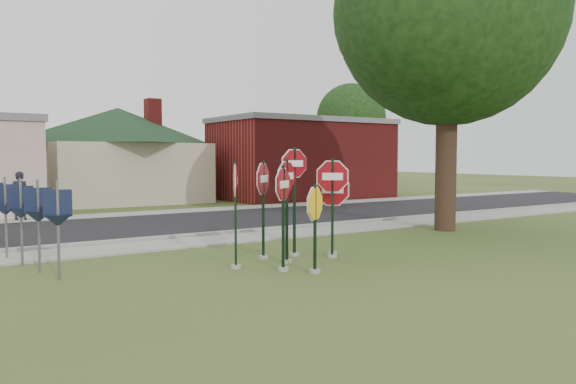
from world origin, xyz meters
TOP-DOWN VIEW (x-y plane):
  - ground at (0.00, 0.00)m, footprint 120.00×120.00m
  - sidewalk_near at (0.00, 5.50)m, footprint 60.00×1.60m
  - road at (0.00, 10.00)m, footprint 60.00×7.00m
  - sidewalk_far at (0.00, 14.30)m, footprint 60.00×1.60m
  - curb at (0.00, 6.50)m, footprint 60.00×0.20m
  - stop_sign_center at (-0.17, 1.52)m, footprint 0.90×0.41m
  - stop_sign_yellow at (-0.28, 0.25)m, footprint 0.89×0.52m
  - stop_sign_left at (-0.74, 0.80)m, footprint 0.84×0.56m
  - stop_sign_right at (1.14, 1.49)m, footprint 0.92×0.63m
  - stop_sign_back_right at (0.50, 2.20)m, footprint 1.00×0.24m
  - stop_sign_back_left at (-0.35, 2.30)m, footprint 0.85×0.69m
  - stop_sign_far_right at (1.40, 1.81)m, footprint 0.91×0.75m
  - stop_sign_far_left at (-1.47, 1.61)m, footprint 0.43×0.91m
  - route_sign_row at (-5.40, 4.50)m, footprint 1.43×4.63m
  - building_house at (2.00, 22.00)m, footprint 11.60×11.60m
  - building_brick at (12.00, 18.50)m, footprint 10.20×6.20m
  - oak_tree at (7.50, 3.50)m, footprint 11.08×10.48m
  - bg_tree_right at (22.00, 26.00)m, footprint 5.60×5.60m
  - pedestrian at (-4.12, 14.19)m, footprint 0.81×0.68m

SIDE VIEW (x-z plane):
  - ground at x=0.00m, z-range 0.00..0.00m
  - road at x=0.00m, z-range 0.00..0.04m
  - sidewalk_near at x=0.00m, z-range 0.00..0.06m
  - sidewalk_far at x=0.00m, z-range 0.00..0.06m
  - curb at x=0.00m, z-range 0.00..0.14m
  - pedestrian at x=-4.12m, z-range 0.06..1.93m
  - stop_sign_yellow at x=-0.28m, z-range 0.16..2.16m
  - route_sign_row at x=-5.40m, z-range 0.22..2.22m
  - stop_sign_far_right at x=1.40m, z-range 0.24..2.48m
  - stop_sign_left at x=-0.74m, z-range 0.26..2.64m
  - stop_sign_far_left at x=-1.47m, z-range 0.27..2.73m
  - stop_sign_center at x=-0.17m, z-range 0.28..2.79m
  - stop_sign_back_left at x=-0.35m, z-range 0.29..2.78m
  - stop_sign_right at x=1.14m, z-range 0.31..2.86m
  - stop_sign_back_right at x=0.50m, z-range 0.34..3.15m
  - building_brick at x=12.00m, z-range 0.03..4.78m
  - building_house at x=2.00m, z-range 0.55..6.75m
  - bg_tree_right at x=22.00m, z-range 1.38..9.78m
  - oak_tree at x=7.50m, z-range 1.74..12.73m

